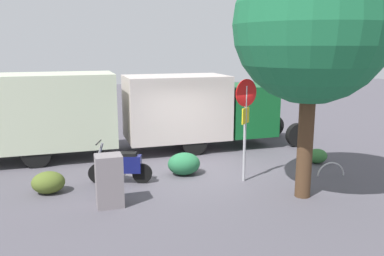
{
  "coord_description": "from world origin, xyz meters",
  "views": [
    {
      "loc": [
        3.06,
        11.3,
        3.82
      ],
      "look_at": [
        0.14,
        -0.58,
        1.31
      ],
      "focal_mm": 37.45,
      "sensor_mm": 36.0,
      "label": 1
    }
  ],
  "objects_px": {
    "box_truck_near": "(201,107)",
    "street_tree": "(312,26)",
    "stop_sign": "(245,114)",
    "bike_rack_hoop": "(331,176)",
    "utility_cabinet": "(109,181)",
    "box_truck_far": "(18,114)",
    "motorcycle": "(121,165)"
  },
  "relations": [
    {
      "from": "stop_sign",
      "to": "bike_rack_hoop",
      "type": "distance_m",
      "value": 3.34
    },
    {
      "from": "box_truck_near",
      "to": "street_tree",
      "type": "distance_m",
      "value": 6.3
    },
    {
      "from": "motorcycle",
      "to": "bike_rack_hoop",
      "type": "height_order",
      "value": "motorcycle"
    },
    {
      "from": "box_truck_near",
      "to": "motorcycle",
      "type": "relative_size",
      "value": 3.94
    },
    {
      "from": "bike_rack_hoop",
      "to": "stop_sign",
      "type": "bearing_deg",
      "value": -3.69
    },
    {
      "from": "stop_sign",
      "to": "box_truck_near",
      "type": "bearing_deg",
      "value": -87.5
    },
    {
      "from": "street_tree",
      "to": "bike_rack_hoop",
      "type": "height_order",
      "value": "street_tree"
    },
    {
      "from": "box_truck_far",
      "to": "utility_cabinet",
      "type": "height_order",
      "value": "box_truck_far"
    },
    {
      "from": "box_truck_near",
      "to": "street_tree",
      "type": "bearing_deg",
      "value": -81.21
    },
    {
      "from": "box_truck_near",
      "to": "motorcycle",
      "type": "xyz_separation_m",
      "value": [
        3.25,
        3.39,
        -1.03
      ]
    },
    {
      "from": "street_tree",
      "to": "motorcycle",
      "type": "bearing_deg",
      "value": -25.74
    },
    {
      "from": "box_truck_near",
      "to": "utility_cabinet",
      "type": "height_order",
      "value": "box_truck_near"
    },
    {
      "from": "box_truck_far",
      "to": "street_tree",
      "type": "relative_size",
      "value": 1.3
    },
    {
      "from": "box_truck_far",
      "to": "bike_rack_hoop",
      "type": "relative_size",
      "value": 9.48
    },
    {
      "from": "motorcycle",
      "to": "box_truck_far",
      "type": "bearing_deg",
      "value": -29.94
    },
    {
      "from": "stop_sign",
      "to": "street_tree",
      "type": "distance_m",
      "value": 2.96
    },
    {
      "from": "utility_cabinet",
      "to": "bike_rack_hoop",
      "type": "distance_m",
      "value": 6.61
    },
    {
      "from": "box_truck_far",
      "to": "motorcycle",
      "type": "relative_size",
      "value": 4.53
    },
    {
      "from": "box_truck_near",
      "to": "stop_sign",
      "type": "height_order",
      "value": "stop_sign"
    },
    {
      "from": "stop_sign",
      "to": "motorcycle",
      "type": "bearing_deg",
      "value": -11.1
    },
    {
      "from": "motorcycle",
      "to": "street_tree",
      "type": "height_order",
      "value": "street_tree"
    },
    {
      "from": "box_truck_near",
      "to": "street_tree",
      "type": "height_order",
      "value": "street_tree"
    },
    {
      "from": "motorcycle",
      "to": "utility_cabinet",
      "type": "relative_size",
      "value": 1.39
    },
    {
      "from": "stop_sign",
      "to": "utility_cabinet",
      "type": "bearing_deg",
      "value": 13.9
    },
    {
      "from": "box_truck_far",
      "to": "utility_cabinet",
      "type": "relative_size",
      "value": 6.3
    },
    {
      "from": "utility_cabinet",
      "to": "bike_rack_hoop",
      "type": "bearing_deg",
      "value": -173.27
    },
    {
      "from": "box_truck_far",
      "to": "bike_rack_hoop",
      "type": "distance_m",
      "value": 10.19
    },
    {
      "from": "stop_sign",
      "to": "box_truck_far",
      "type": "bearing_deg",
      "value": -29.67
    },
    {
      "from": "stop_sign",
      "to": "street_tree",
      "type": "height_order",
      "value": "street_tree"
    },
    {
      "from": "box_truck_near",
      "to": "bike_rack_hoop",
      "type": "xyz_separation_m",
      "value": [
        -2.89,
        4.23,
        -1.55
      ]
    },
    {
      "from": "box_truck_near",
      "to": "stop_sign",
      "type": "distance_m",
      "value": 4.08
    },
    {
      "from": "stop_sign",
      "to": "utility_cabinet",
      "type": "xyz_separation_m",
      "value": [
        3.82,
        0.95,
        -1.31
      ]
    }
  ]
}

